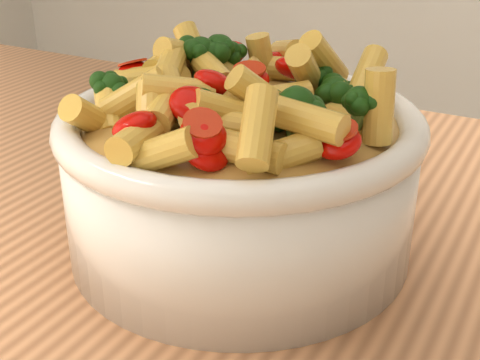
% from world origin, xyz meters
% --- Properties ---
extents(serving_bowl, '(0.23, 0.23, 0.10)m').
position_xyz_m(serving_bowl, '(0.12, 0.06, 0.95)').
color(serving_bowl, white).
rests_on(serving_bowl, table).
extents(pasta_salad, '(0.18, 0.18, 0.04)m').
position_xyz_m(pasta_salad, '(0.12, 0.06, 1.01)').
color(pasta_salad, '#F1C94C').
rests_on(pasta_salad, serving_bowl).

